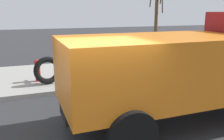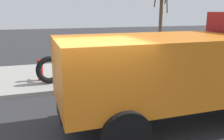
% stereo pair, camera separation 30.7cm
% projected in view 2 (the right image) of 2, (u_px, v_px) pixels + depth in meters
% --- Properties ---
extents(sidewalk_curb, '(36.00, 5.00, 0.15)m').
position_uv_depth(sidewalk_curb, '(60.00, 75.00, 11.36)').
color(sidewalk_curb, '#99968E').
rests_on(sidewalk_curb, ground).
extents(fire_hydrant, '(0.26, 0.58, 0.93)m').
position_uv_depth(fire_hydrant, '(40.00, 69.00, 10.11)').
color(fire_hydrant, red).
rests_on(fire_hydrant, sidewalk_curb).
extents(loose_tire, '(1.15, 0.55, 1.13)m').
position_uv_depth(loose_tire, '(50.00, 70.00, 9.70)').
color(loose_tire, black).
rests_on(loose_tire, sidewalk_curb).
extents(dump_truck_orange, '(7.01, 2.81, 3.00)m').
position_uv_depth(dump_truck_orange, '(194.00, 64.00, 6.53)').
color(dump_truck_orange, orange).
rests_on(dump_truck_orange, ground).
extents(bare_tree, '(1.03, 1.02, 4.95)m').
position_uv_depth(bare_tree, '(161.00, 18.00, 13.92)').
color(bare_tree, '#4C3823').
rests_on(bare_tree, sidewalk_curb).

